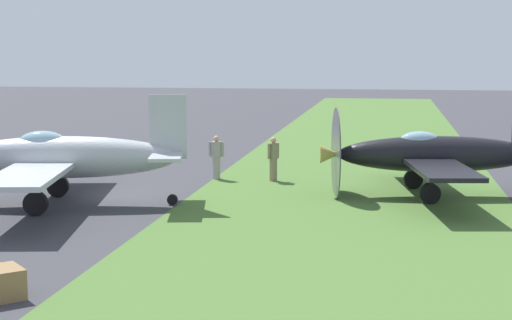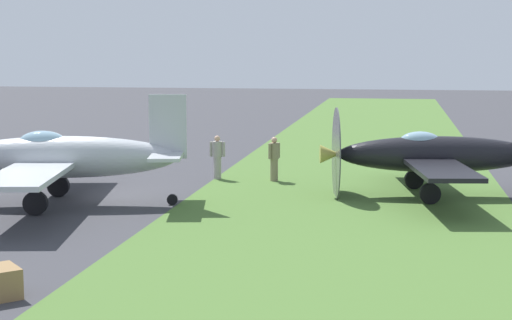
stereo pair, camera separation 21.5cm
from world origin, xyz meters
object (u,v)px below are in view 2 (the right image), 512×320
at_px(airplane_lead, 58,157).
at_px(ground_crew_chief, 274,158).
at_px(airplane_wingman, 433,154).
at_px(ground_crew_mechanic, 217,156).

bearing_deg(airplane_lead, ground_crew_chief, -56.35).
bearing_deg(ground_crew_chief, airplane_lead, -12.44).
distance_m(airplane_wingman, ground_crew_mechanic, 8.62).
relative_size(airplane_lead, ground_crew_chief, 6.25).
distance_m(airplane_lead, ground_crew_chief, 8.80).
xyz_separation_m(ground_crew_chief, ground_crew_mechanic, (0.14, 2.30, 0.00)).
height_order(airplane_lead, ground_crew_chief, airplane_lead).
bearing_deg(ground_crew_chief, ground_crew_mechanic, -60.51).
bearing_deg(airplane_lead, airplane_wingman, -83.49).
height_order(airplane_wingman, ground_crew_mechanic, airplane_wingman).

